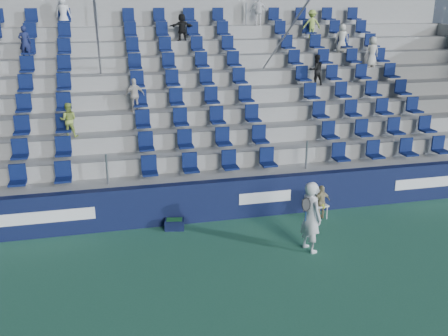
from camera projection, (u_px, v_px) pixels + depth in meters
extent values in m
plane|color=#2B664A|center=(243.00, 272.00, 11.88)|extent=(70.00, 70.00, 0.00)
cube|color=#0F1639|center=(215.00, 200.00, 14.60)|extent=(24.00, 0.30, 1.20)
cube|color=white|center=(34.00, 218.00, 13.35)|extent=(3.20, 0.02, 0.34)
cube|color=white|center=(265.00, 197.00, 14.77)|extent=(1.60, 0.02, 0.34)
cube|color=white|center=(429.00, 183.00, 15.97)|extent=(2.40, 0.02, 0.34)
cube|color=gray|center=(211.00, 193.00, 15.13)|extent=(24.00, 0.85, 1.20)
cube|color=gray|center=(205.00, 177.00, 15.83)|extent=(24.00, 0.85, 1.70)
cube|color=gray|center=(200.00, 161.00, 16.54)|extent=(24.00, 0.85, 2.20)
cube|color=gray|center=(195.00, 147.00, 17.24)|extent=(24.00, 0.85, 2.70)
cube|color=gray|center=(191.00, 134.00, 17.95)|extent=(24.00, 0.85, 3.20)
cube|color=gray|center=(187.00, 122.00, 18.65)|extent=(24.00, 0.85, 3.70)
cube|color=gray|center=(183.00, 111.00, 19.36)|extent=(24.00, 0.85, 4.20)
cube|color=gray|center=(180.00, 100.00, 20.07)|extent=(24.00, 0.85, 4.70)
cube|color=gray|center=(177.00, 91.00, 20.77)|extent=(24.00, 0.85, 5.20)
cube|color=gray|center=(174.00, 77.00, 21.24)|extent=(24.00, 0.50, 6.20)
cube|color=#0B1643|center=(210.00, 164.00, 14.83)|extent=(16.05, 0.50, 0.70)
cube|color=#0B1643|center=(205.00, 140.00, 15.45)|extent=(16.05, 0.50, 0.70)
cube|color=#0B1643|center=(199.00, 118.00, 16.08)|extent=(16.05, 0.50, 0.70)
cube|color=#0B1643|center=(194.00, 98.00, 16.71)|extent=(16.05, 0.50, 0.70)
cube|color=#0B1643|center=(190.00, 80.00, 17.33)|extent=(16.05, 0.50, 0.70)
cube|color=#0B1643|center=(186.00, 62.00, 17.96)|extent=(16.05, 0.50, 0.70)
cube|color=#0B1643|center=(182.00, 46.00, 18.58)|extent=(16.05, 0.50, 0.70)
cube|color=#0B1643|center=(178.00, 31.00, 19.21)|extent=(16.05, 0.50, 0.70)
cube|color=#0B1643|center=(174.00, 17.00, 19.84)|extent=(16.05, 0.50, 0.70)
cylinder|color=gray|center=(99.00, 58.00, 16.42)|extent=(0.06, 7.68, 4.55)
cylinder|color=gray|center=(273.00, 54.00, 17.73)|extent=(0.06, 7.68, 4.55)
imported|color=black|center=(316.00, 70.00, 18.24)|extent=(0.56, 0.45, 1.10)
imported|color=beige|center=(342.00, 38.00, 19.88)|extent=(0.59, 0.44, 1.10)
imported|color=#95AD45|center=(69.00, 120.00, 15.10)|extent=(0.56, 0.46, 1.05)
imported|color=silver|center=(63.00, 12.00, 18.80)|extent=(0.59, 0.42, 1.12)
imported|color=black|center=(182.00, 27.00, 19.15)|extent=(0.96, 0.40, 1.00)
imported|color=#ABCB51|center=(312.00, 24.00, 20.30)|extent=(0.79, 0.55, 1.13)
imported|color=beige|center=(372.00, 52.00, 19.45)|extent=(0.56, 0.37, 1.15)
imported|color=beige|center=(135.00, 95.00, 16.17)|extent=(0.69, 0.42, 1.09)
imported|color=white|center=(259.00, 11.00, 20.48)|extent=(0.71, 0.41, 1.13)
imported|color=#181F49|center=(25.00, 43.00, 17.27)|extent=(0.44, 0.31, 1.16)
imported|color=silver|center=(311.00, 217.00, 12.66)|extent=(0.64, 0.79, 1.88)
cylinder|color=navy|center=(306.00, 216.00, 12.32)|extent=(0.03, 0.03, 0.28)
torus|color=black|center=(306.00, 205.00, 12.23)|extent=(0.30, 0.17, 0.28)
plane|color=#262626|center=(306.00, 205.00, 12.23)|extent=(0.30, 0.16, 0.29)
sphere|color=#C7D732|center=(324.00, 207.00, 12.43)|extent=(0.07, 0.07, 0.07)
sphere|color=#C7D732|center=(323.00, 205.00, 12.48)|extent=(0.07, 0.07, 0.07)
cube|color=white|center=(320.00, 205.00, 14.78)|extent=(0.44, 0.44, 0.04)
cube|color=white|center=(318.00, 195.00, 14.87)|extent=(0.39, 0.10, 0.48)
cylinder|color=white|center=(317.00, 214.00, 14.67)|extent=(0.03, 0.03, 0.38)
cylinder|color=white|center=(327.00, 213.00, 14.74)|extent=(0.03, 0.03, 0.38)
cylinder|color=white|center=(313.00, 210.00, 14.96)|extent=(0.03, 0.03, 0.38)
cylinder|color=white|center=(323.00, 209.00, 15.02)|extent=(0.03, 0.03, 0.38)
imported|color=tan|center=(321.00, 202.00, 14.70)|extent=(0.65, 0.38, 1.04)
cube|color=#0F1537|center=(175.00, 224.00, 14.10)|extent=(0.59, 0.45, 0.29)
cube|color=#1E662D|center=(174.00, 222.00, 14.08)|extent=(0.48, 0.34, 0.18)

